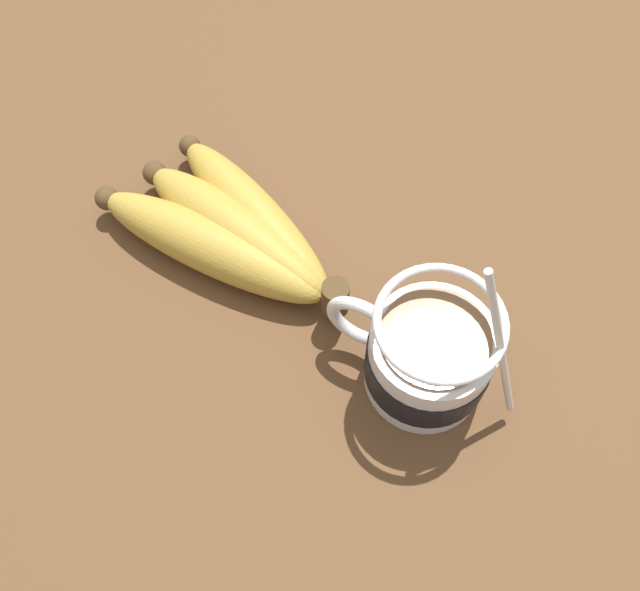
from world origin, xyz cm
name	(u,v)px	position (x,y,z in cm)	size (l,w,h in cm)	color
table	(386,334)	(0.00, 0.00, 1.76)	(135.74, 135.74, 3.52)	brown
coffee_mug	(427,356)	(-3.80, 2.86, 7.23)	(14.15, 8.57, 16.28)	silver
banana_bunch	(232,232)	(13.68, -0.88, 5.61)	(22.13, 11.89, 4.50)	#4C381E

